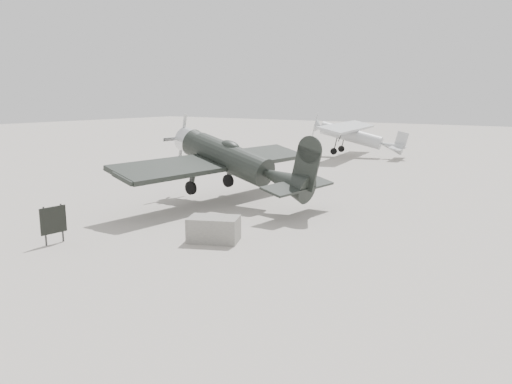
{
  "coord_description": "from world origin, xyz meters",
  "views": [
    {
      "loc": [
        12.73,
        -15.56,
        5.21
      ],
      "look_at": [
        1.85,
        0.26,
        1.5
      ],
      "focal_mm": 35.0,
      "sensor_mm": 36.0,
      "label": 1
    }
  ],
  "objects_px": {
    "equipment_block": "(214,229)",
    "sign_board": "(53,221)",
    "lowwing_monoplane": "(237,162)",
    "highwing_monoplane": "(355,133)"
  },
  "relations": [
    {
      "from": "highwing_monoplane",
      "to": "sign_board",
      "type": "bearing_deg",
      "value": -95.31
    },
    {
      "from": "highwing_monoplane",
      "to": "sign_board",
      "type": "xyz_separation_m",
      "value": [
        1.74,
        -30.34,
        -1.2
      ]
    },
    {
      "from": "lowwing_monoplane",
      "to": "highwing_monoplane",
      "type": "distance_m",
      "value": 21.49
    },
    {
      "from": "equipment_block",
      "to": "sign_board",
      "type": "xyz_separation_m",
      "value": [
        -4.52,
        -3.46,
        0.39
      ]
    },
    {
      "from": "sign_board",
      "to": "highwing_monoplane",
      "type": "bearing_deg",
      "value": 98.13
    },
    {
      "from": "lowwing_monoplane",
      "to": "equipment_block",
      "type": "bearing_deg",
      "value": -56.11
    },
    {
      "from": "lowwing_monoplane",
      "to": "highwing_monoplane",
      "type": "bearing_deg",
      "value": 103.45
    },
    {
      "from": "equipment_block",
      "to": "sign_board",
      "type": "bearing_deg",
      "value": -142.57
    },
    {
      "from": "equipment_block",
      "to": "sign_board",
      "type": "relative_size",
      "value": 1.28
    },
    {
      "from": "lowwing_monoplane",
      "to": "sign_board",
      "type": "xyz_separation_m",
      "value": [
        -1.42,
        -9.09,
        -1.23
      ]
    }
  ]
}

